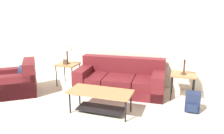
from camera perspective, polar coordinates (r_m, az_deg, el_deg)
wall_back at (r=5.81m, az=4.62°, el=7.89°), size 9.00×0.06×2.60m
couch at (r=5.46m, az=2.21°, el=-3.46°), size 2.20×1.12×0.82m
armchair at (r=5.82m, az=-23.31°, el=-3.56°), size 1.29×1.30×0.80m
coffee_table at (r=4.37m, az=-3.03°, el=-7.73°), size 1.26×0.55×0.46m
side_table_left at (r=5.96m, az=-11.47°, el=0.30°), size 0.55×0.51×0.59m
side_table_right at (r=5.21m, az=18.13°, el=-2.36°), size 0.55×0.51×0.59m
table_lamp_left at (r=5.84m, az=-11.75°, el=5.30°), size 0.30×0.30×0.59m
table_lamp_right at (r=5.08m, az=18.63°, el=3.33°), size 0.30×0.30×0.59m
backpack at (r=4.75m, az=20.29°, el=-8.61°), size 0.28×0.29×0.41m
picture_frame at (r=5.88m, az=-12.21°, el=1.32°), size 0.10×0.04×0.13m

